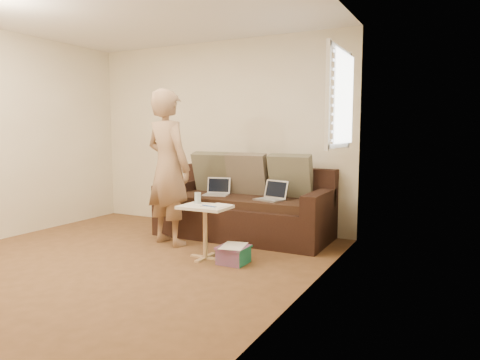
# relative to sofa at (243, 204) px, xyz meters

# --- Properties ---
(floor) EXTENTS (4.50, 4.50, 0.00)m
(floor) POSITION_rel_sofa_xyz_m (-0.66, -1.77, -0.42)
(floor) COLOR brown
(floor) RESTS_ON ground
(wall_back) EXTENTS (4.00, 0.00, 4.00)m
(wall_back) POSITION_rel_sofa_xyz_m (-0.66, 0.48, 0.87)
(wall_back) COLOR beige
(wall_back) RESTS_ON ground
(wall_right) EXTENTS (0.00, 4.50, 4.50)m
(wall_right) POSITION_rel_sofa_xyz_m (1.34, -1.77, 0.87)
(wall_right) COLOR beige
(wall_right) RESTS_ON ground
(window_blinds) EXTENTS (0.12, 0.88, 1.08)m
(window_blinds) POSITION_rel_sofa_xyz_m (1.29, -0.27, 1.28)
(window_blinds) COLOR white
(window_blinds) RESTS_ON wall_right
(sofa) EXTENTS (2.20, 0.95, 0.85)m
(sofa) POSITION_rel_sofa_xyz_m (0.00, 0.00, 0.00)
(sofa) COLOR black
(sofa) RESTS_ON ground
(pillow_left) EXTENTS (0.55, 0.29, 0.57)m
(pillow_left) POSITION_rel_sofa_xyz_m (-0.60, 0.25, 0.37)
(pillow_left) COLOR brown
(pillow_left) RESTS_ON sofa
(pillow_mid) EXTENTS (0.55, 0.27, 0.57)m
(pillow_mid) POSITION_rel_sofa_xyz_m (-0.05, 0.21, 0.37)
(pillow_mid) COLOR brown
(pillow_mid) RESTS_ON sofa
(pillow_right) EXTENTS (0.55, 0.28, 0.57)m
(pillow_right) POSITION_rel_sofa_xyz_m (0.55, 0.23, 0.37)
(pillow_right) COLOR brown
(pillow_right) RESTS_ON sofa
(laptop_silver) EXTENTS (0.39, 0.33, 0.22)m
(laptop_silver) POSITION_rel_sofa_xyz_m (0.41, -0.13, 0.10)
(laptop_silver) COLOR #B7BABC
(laptop_silver) RESTS_ON sofa
(laptop_white) EXTENTS (0.36, 0.29, 0.23)m
(laptop_white) POSITION_rel_sofa_xyz_m (-0.38, -0.05, 0.10)
(laptop_white) COLOR white
(laptop_white) RESTS_ON sofa
(person) EXTENTS (0.77, 0.61, 1.85)m
(person) POSITION_rel_sofa_xyz_m (-0.64, -0.73, 0.50)
(person) COLOR #906F4E
(person) RESTS_ON ground
(side_table) EXTENTS (0.52, 0.36, 0.57)m
(side_table) POSITION_rel_sofa_xyz_m (0.08, -1.06, -0.14)
(side_table) COLOR silver
(side_table) RESTS_ON ground
(drinking_glass) EXTENTS (0.07, 0.07, 0.12)m
(drinking_glass) POSITION_rel_sofa_xyz_m (-0.07, -0.97, 0.21)
(drinking_glass) COLOR silver
(drinking_glass) RESTS_ON side_table
(scissors) EXTENTS (0.18, 0.10, 0.02)m
(scissors) POSITION_rel_sofa_xyz_m (0.16, -1.11, 0.16)
(scissors) COLOR silver
(scissors) RESTS_ON side_table
(paper_on_table) EXTENTS (0.25, 0.33, 0.00)m
(paper_on_table) POSITION_rel_sofa_xyz_m (0.19, -1.02, 0.15)
(paper_on_table) COLOR white
(paper_on_table) RESTS_ON side_table
(striped_box) EXTENTS (0.30, 0.30, 0.19)m
(striped_box) POSITION_rel_sofa_xyz_m (0.43, -1.08, -0.33)
(striped_box) COLOR #CA1E89
(striped_box) RESTS_ON ground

